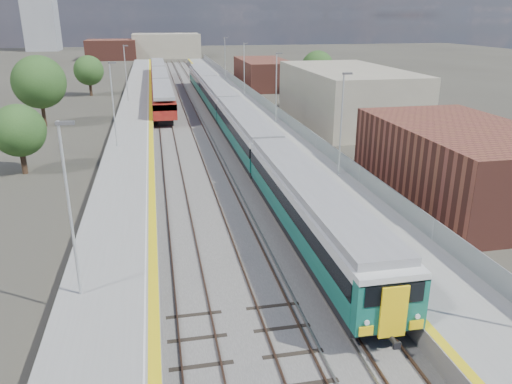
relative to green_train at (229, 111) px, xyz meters
name	(u,v)px	position (x,y,z in m)	size (l,w,h in m)	color
ground	(209,119)	(-1.50, 7.11, -2.24)	(320.00, 320.00, 0.00)	#47443A
ballast_bed	(190,116)	(-3.75, 9.61, -2.21)	(10.50, 155.00, 0.06)	#565451
tracks	(193,113)	(-3.15, 11.29, -2.13)	(8.96, 160.00, 0.17)	#4C3323
platform_right	(247,110)	(3.78, 9.60, -1.71)	(4.70, 155.00, 8.52)	slate
platform_left	(136,114)	(-10.55, 9.60, -1.72)	(4.30, 155.00, 8.52)	slate
buildings	(107,21)	(-19.62, 95.71, 8.46)	(72.00, 185.50, 40.00)	brown
green_train	(229,111)	(0.00, 0.00, 0.00)	(2.89, 80.48, 3.18)	black
red_train	(160,81)	(-7.00, 30.10, -0.18)	(2.76, 56.00, 3.48)	black
tree_a	(19,131)	(-18.87, -12.57, 1.35)	(4.21, 4.21, 5.71)	#382619
tree_b	(39,82)	(-20.83, 6.65, 2.86)	(5.98, 5.98, 8.10)	#382619
tree_c	(89,70)	(-18.08, 30.22, 1.74)	(4.67, 4.67, 6.33)	#382619
tree_d	(317,67)	(17.82, 23.60, 2.19)	(5.19, 5.19, 7.04)	#382619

